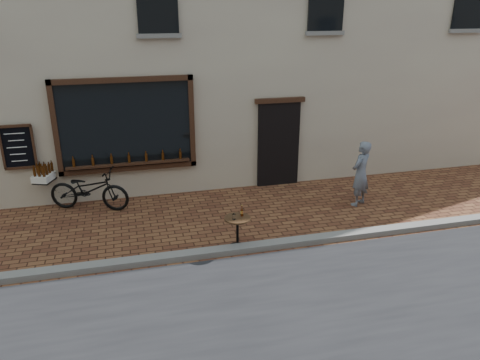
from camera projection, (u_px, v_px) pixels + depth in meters
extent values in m
plane|color=#4E2819|center=(240.00, 257.00, 8.93)|extent=(90.00, 90.00, 0.00)
cube|color=slate|center=(238.00, 249.00, 9.09)|extent=(90.00, 0.25, 0.12)
cube|color=black|center=(126.00, 125.00, 10.97)|extent=(3.00, 0.06, 2.00)
cube|color=black|center=(122.00, 80.00, 10.57)|extent=(3.24, 0.10, 0.12)
cube|color=black|center=(130.00, 168.00, 11.32)|extent=(3.24, 0.10, 0.12)
cube|color=black|center=(55.00, 130.00, 10.59)|extent=(0.12, 0.10, 2.24)
cube|color=black|center=(192.00, 122.00, 11.30)|extent=(0.12, 0.10, 2.24)
cube|color=black|center=(129.00, 164.00, 11.23)|extent=(2.90, 0.16, 0.05)
cube|color=black|center=(278.00, 145.00, 12.11)|extent=(1.10, 0.10, 2.20)
cube|color=black|center=(280.00, 100.00, 11.67)|extent=(1.30, 0.10, 0.12)
cube|color=black|center=(18.00, 147.00, 10.53)|extent=(0.62, 0.04, 0.92)
cylinder|color=#3D1C07|center=(74.00, 163.00, 10.90)|extent=(0.06, 0.06, 0.19)
cylinder|color=#3D1C07|center=(93.00, 162.00, 11.00)|extent=(0.06, 0.06, 0.19)
cylinder|color=#3D1C07|center=(111.00, 160.00, 11.09)|extent=(0.06, 0.06, 0.19)
cylinder|color=#3D1C07|center=(129.00, 159.00, 11.19)|extent=(0.06, 0.06, 0.19)
cylinder|color=#3D1C07|center=(146.00, 158.00, 11.29)|extent=(0.06, 0.06, 0.19)
cylinder|color=#3D1C07|center=(164.00, 156.00, 11.38)|extent=(0.06, 0.06, 0.19)
cylinder|color=#3D1C07|center=(181.00, 155.00, 11.48)|extent=(0.06, 0.06, 0.19)
cube|color=black|center=(157.00, 0.00, 10.20)|extent=(0.90, 0.06, 1.40)
cube|color=black|center=(327.00, 0.00, 11.12)|extent=(0.90, 0.06, 1.40)
cube|color=black|center=(470.00, 0.00, 12.03)|extent=(0.90, 0.06, 1.40)
imported|color=black|center=(89.00, 190.00, 10.82)|extent=(1.99, 1.26, 0.99)
cube|color=black|center=(45.00, 180.00, 10.86)|extent=(0.53, 0.62, 0.03)
cube|color=white|center=(44.00, 177.00, 10.82)|extent=(0.54, 0.64, 0.15)
cylinder|color=#3D1C07|center=(44.00, 172.00, 10.57)|extent=(0.06, 0.06, 0.21)
cylinder|color=#3D1C07|center=(39.00, 172.00, 10.58)|extent=(0.06, 0.06, 0.21)
cylinder|color=#3D1C07|center=(34.00, 172.00, 10.59)|extent=(0.06, 0.06, 0.21)
cylinder|color=#3D1C07|center=(46.00, 170.00, 10.69)|extent=(0.06, 0.06, 0.21)
cylinder|color=#3D1C07|center=(42.00, 170.00, 10.70)|extent=(0.06, 0.06, 0.21)
cylinder|color=#3D1C07|center=(37.00, 170.00, 10.71)|extent=(0.06, 0.06, 0.21)
cylinder|color=#3D1C07|center=(49.00, 168.00, 10.81)|extent=(0.06, 0.06, 0.21)
cylinder|color=#3D1C07|center=(45.00, 168.00, 10.82)|extent=(0.06, 0.06, 0.21)
cylinder|color=#3D1C07|center=(40.00, 168.00, 10.83)|extent=(0.06, 0.06, 0.21)
cylinder|color=#3D1C07|center=(52.00, 167.00, 10.93)|extent=(0.06, 0.06, 0.21)
cylinder|color=#3D1C07|center=(47.00, 166.00, 10.94)|extent=(0.06, 0.06, 0.21)
cylinder|color=#3D1C07|center=(43.00, 166.00, 10.95)|extent=(0.06, 0.06, 0.21)
cylinder|color=black|center=(237.00, 247.00, 9.25)|extent=(0.38, 0.38, 0.03)
cylinder|color=black|center=(237.00, 233.00, 9.14)|extent=(0.05, 0.05, 0.60)
cylinder|color=black|center=(237.00, 218.00, 9.03)|extent=(0.52, 0.52, 0.03)
cylinder|color=gold|center=(242.00, 212.00, 9.07)|extent=(0.05, 0.05, 0.05)
cylinder|color=white|center=(234.00, 217.00, 8.93)|extent=(0.07, 0.07, 0.11)
imported|color=slate|center=(361.00, 174.00, 10.98)|extent=(0.68, 0.62, 1.57)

